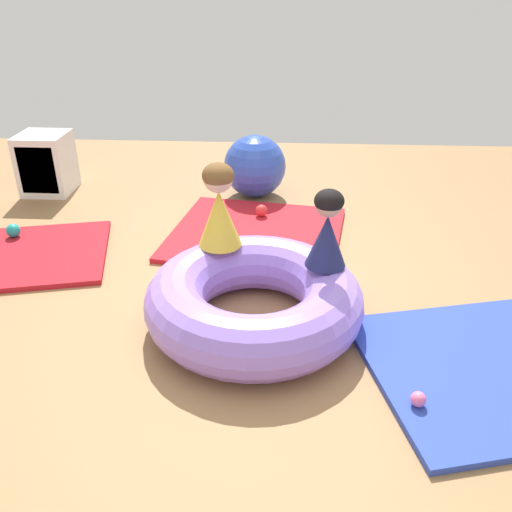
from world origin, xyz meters
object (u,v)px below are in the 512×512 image
child_in_navy (327,229)px  play_ball_red (261,210)px  inflatable_cushion (254,300)px  storage_cube (45,164)px  play_ball_pink (418,399)px  exercise_ball_large (255,166)px  play_ball_blue (275,257)px  child_in_yellow (219,206)px  play_ball_teal (13,231)px

child_in_navy → play_ball_red: size_ratio=4.65×
inflatable_cushion → storage_cube: 2.97m
child_in_navy → play_ball_pink: size_ratio=6.22×
play_ball_pink → play_ball_red: bearing=111.2°
exercise_ball_large → storage_cube: size_ratio=1.03×
play_ball_blue → play_ball_pink: (0.72, -1.38, -0.01)m
child_in_yellow → play_ball_red: child_in_yellow is taller
play_ball_teal → storage_cube: 1.09m
child_in_navy → exercise_ball_large: size_ratio=0.81×
play_ball_teal → storage_cube: size_ratio=0.19×
child_in_yellow → play_ball_teal: 1.91m
child_in_yellow → play_ball_pink: bearing=-156.6°
child_in_yellow → play_ball_red: (0.20, 1.18, -0.52)m
play_ball_teal → play_ball_red: bearing=15.1°
child_in_yellow → child_in_navy: bearing=-131.7°
inflatable_cushion → storage_cube: (-2.10, 2.09, 0.10)m
storage_cube → play_ball_red: bearing=-14.9°
child_in_navy → play_ball_red: 1.56m
child_in_navy → play_ball_red: (-0.44, 1.41, -0.49)m
play_ball_pink → exercise_ball_large: (-0.95, 2.79, 0.21)m
play_ball_blue → play_ball_pink: bearing=-62.4°
play_ball_pink → inflatable_cushion: bearing=140.7°
inflatable_cushion → play_ball_blue: 0.72m
storage_cube → play_ball_pink: bearing=-43.4°
play_ball_blue → child_in_navy: bearing=-61.8°
inflatable_cushion → play_ball_blue: size_ratio=13.16×
inflatable_cushion → play_ball_red: bearing=91.2°
play_ball_blue → exercise_ball_large: (-0.23, 1.41, 0.20)m
play_ball_teal → exercise_ball_large: 2.14m
play_ball_red → play_ball_teal: bearing=-164.9°
inflatable_cushion → play_ball_red: size_ratio=12.72×
inflatable_cushion → child_in_navy: size_ratio=2.74×
child_in_yellow → play_ball_blue: child_in_yellow is taller
child_in_navy → play_ball_blue: child_in_navy is taller
inflatable_cushion → exercise_ball_large: (-0.12, 2.12, 0.11)m
play_ball_blue → storage_cube: 2.61m
inflatable_cushion → play_ball_blue: bearing=81.6°
play_ball_pink → play_ball_red: 2.38m
play_ball_blue → play_ball_red: 0.85m
exercise_ball_large → storage_cube: exercise_ball_large is taller
play_ball_blue → play_ball_pink: 1.56m
play_ball_red → play_ball_pink: bearing=-68.8°
child_in_navy → play_ball_pink: (0.42, -0.81, -0.51)m
play_ball_teal → play_ball_red: size_ratio=1.06×
inflatable_cushion → play_ball_blue: inflatable_cushion is taller
inflatable_cushion → child_in_navy: child_in_navy is taller
play_ball_teal → exercise_ball_large: (1.83, 1.09, 0.19)m
play_ball_blue → play_ball_pink: size_ratio=1.29×
storage_cube → inflatable_cushion: bearing=-44.8°
inflatable_cushion → exercise_ball_large: 2.12m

